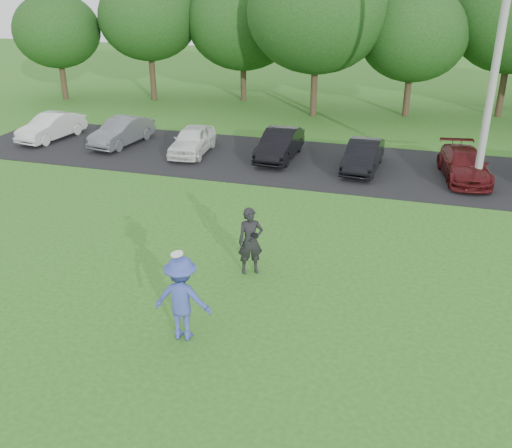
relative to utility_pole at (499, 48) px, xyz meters
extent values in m
plane|color=#2E631C|center=(-6.19, -11.93, -5.08)|extent=(100.00, 100.00, 0.00)
cube|color=black|center=(-6.19, 1.07, -5.07)|extent=(32.00, 6.50, 0.03)
cylinder|color=#959691|center=(0.00, 0.00, 0.00)|extent=(0.28, 0.28, 10.17)
imported|color=#3B4AA7|center=(-6.81, -12.05, -4.09)|extent=(1.34, 0.83, 1.99)
cylinder|color=white|center=(-6.83, -12.11, -2.97)|extent=(0.28, 0.27, 0.09)
imported|color=black|center=(-6.25, -8.75, -4.15)|extent=(0.81, 0.71, 1.86)
cube|color=black|center=(-6.07, -8.93, -3.88)|extent=(0.17, 0.15, 0.10)
imported|color=silver|center=(-19.33, 1.20, -4.45)|extent=(1.81, 3.82, 1.21)
imported|color=#5A5E62|center=(-15.62, 1.34, -4.44)|extent=(1.79, 3.84, 1.22)
imported|color=white|center=(-11.90, 0.94, -4.45)|extent=(1.70, 3.65, 1.21)
imported|color=black|center=(-8.02, 1.35, -4.43)|extent=(1.41, 3.83, 1.25)
imported|color=black|center=(-4.37, 0.83, -4.46)|extent=(1.44, 3.65, 1.18)
imported|color=#4D1113|center=(-0.45, 0.81, -4.48)|extent=(2.22, 4.15, 1.14)
cylinder|color=#38281C|center=(-24.19, 9.67, -3.98)|extent=(0.36, 0.36, 2.20)
ellipsoid|color=#214C19|center=(-24.19, 9.67, -0.93)|extent=(5.20, 5.20, 4.42)
cylinder|color=#38281C|center=(-18.69, 11.07, -3.73)|extent=(0.36, 0.36, 2.70)
ellipsoid|color=#214C19|center=(-18.69, 11.07, -0.16)|extent=(5.94, 5.94, 5.05)
cylinder|color=#38281C|center=(-13.19, 12.47, -3.98)|extent=(0.36, 0.36, 2.20)
ellipsoid|color=#214C19|center=(-13.19, 12.47, -0.38)|extent=(6.68, 6.68, 5.68)
cylinder|color=#38281C|center=(-8.19, 9.67, -3.73)|extent=(0.36, 0.36, 2.70)
ellipsoid|color=#214C19|center=(-8.19, 9.67, 0.40)|extent=(7.42, 7.42, 6.31)
cylinder|color=#38281C|center=(-3.19, 11.07, -3.98)|extent=(0.36, 0.36, 2.20)
ellipsoid|color=#214C19|center=(-3.19, 11.07, -0.72)|extent=(5.76, 5.76, 4.90)
cylinder|color=#38281C|center=(1.81, 12.47, -3.73)|extent=(0.36, 0.36, 2.70)
camera|label=1|loc=(-2.23, -21.82, 2.46)|focal=40.00mm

